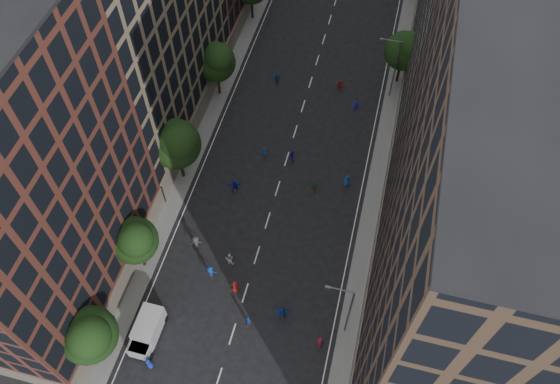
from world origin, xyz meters
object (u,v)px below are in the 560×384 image
at_px(cargo_van, 147,331).
at_px(streetlamp_far, 394,66).
at_px(streetlamp_near, 347,310).
at_px(skater_1, 248,321).
at_px(skater_0, 149,364).

bearing_deg(cargo_van, streetlamp_far, 65.02).
height_order(streetlamp_near, skater_1, streetlamp_near).
relative_size(skater_0, skater_1, 1.11).
distance_m(streetlamp_near, skater_0, 19.19).
relative_size(streetlamp_near, streetlamp_far, 1.00).
bearing_deg(streetlamp_near, skater_1, -170.03).
height_order(skater_0, skater_1, skater_0).
distance_m(streetlamp_near, cargo_van, 19.26).
distance_m(cargo_van, skater_0, 3.08).
relative_size(streetlamp_near, skater_1, 5.88).
bearing_deg(skater_1, skater_0, 48.06).
bearing_deg(streetlamp_far, cargo_van, -115.47).
distance_m(streetlamp_near, streetlamp_far, 33.00).
xyz_separation_m(streetlamp_far, skater_0, (-16.94, -40.93, -4.31)).
relative_size(streetlamp_far, skater_0, 5.29).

